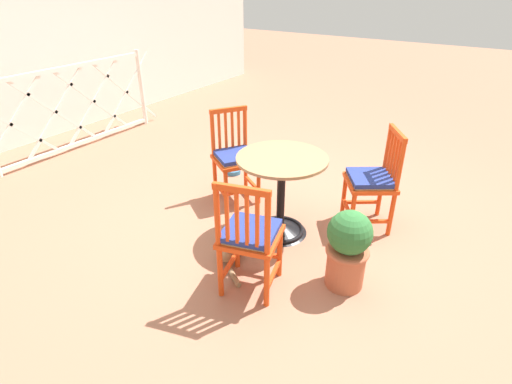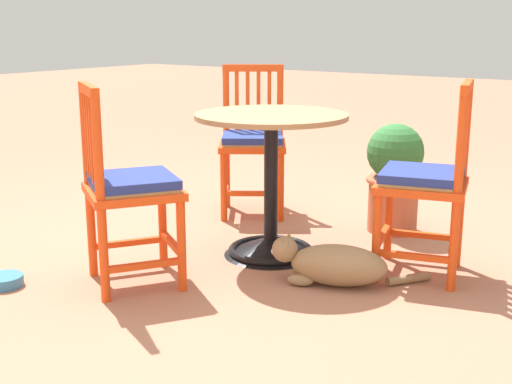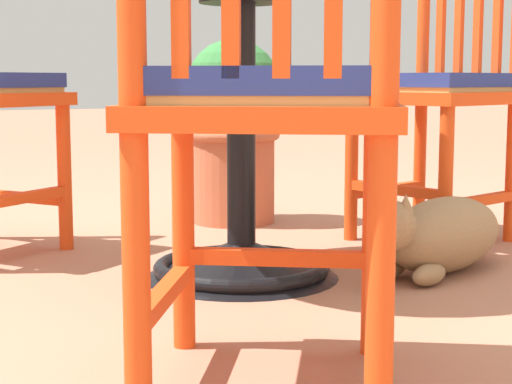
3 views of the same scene
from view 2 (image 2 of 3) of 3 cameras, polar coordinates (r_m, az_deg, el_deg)
name	(u,v)px [view 2 (image 2 of 3)]	position (r m, az deg, el deg)	size (l,w,h in m)	color
ground_plane	(247,250)	(3.63, -0.76, -4.87)	(24.00, 24.00, 0.00)	#A36B51
cafe_table	(271,201)	(3.48, 1.23, -0.77)	(0.76, 0.76, 0.73)	black
orange_chair_facing_out	(253,142)	(4.24, -0.27, 4.13)	(0.56, 0.56, 0.91)	#D64214
orange_chair_at_corner	(128,189)	(3.11, -10.54, 0.28)	(0.55, 0.55, 0.91)	#D64214
orange_chair_near_fence	(427,182)	(3.27, 13.95, 0.77)	(0.49, 0.49, 0.91)	#D64214
tabby_cat	(331,264)	(3.16, 6.20, -5.98)	(0.64, 0.48, 0.23)	#8E704C
terracotta_planter	(394,175)	(3.96, 11.38, 1.40)	(0.32, 0.32, 0.62)	#B25B3D
pet_water_bowl	(4,281)	(3.35, -20.13, -6.93)	(0.17, 0.17, 0.05)	teal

